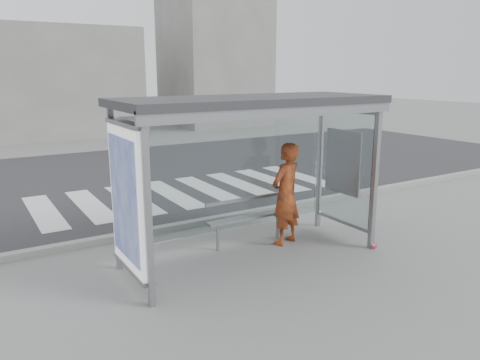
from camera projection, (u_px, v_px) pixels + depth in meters
name	position (u px, v px, depth m)	size (l,w,h in m)	color
ground	(252.00, 257.00, 7.70)	(80.00, 80.00, 0.00)	slate
road	(121.00, 177.00, 13.53)	(30.00, 10.00, 0.01)	#2A2A2C
curb	(199.00, 222.00, 9.31)	(30.00, 0.18, 0.12)	gray
crosswalk	(190.00, 191.00, 11.95)	(7.55, 3.00, 0.00)	silver
bus_shelter	(230.00, 139.00, 7.12)	(4.25, 1.65, 2.62)	gray
building_center	(47.00, 82.00, 22.12)	(8.00, 5.00, 5.00)	slate
building_right	(214.00, 62.00, 26.45)	(5.00, 5.00, 7.00)	slate
person	(286.00, 194.00, 8.16)	(0.66, 0.43, 1.81)	orange
bench	(248.00, 217.00, 8.23)	(1.61, 0.21, 0.83)	gray
soda_can	(374.00, 246.00, 8.10)	(0.07, 0.07, 0.13)	#DA406E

